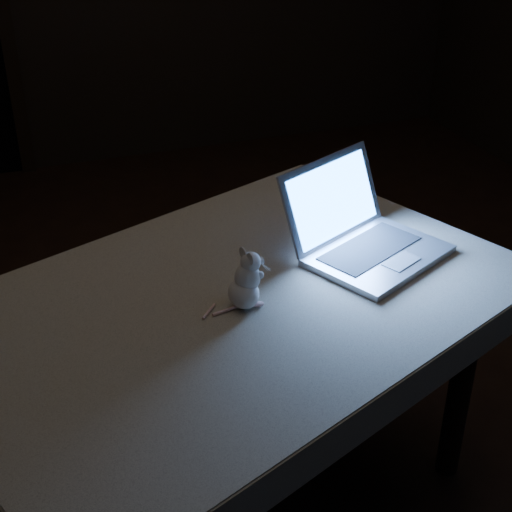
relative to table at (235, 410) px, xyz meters
name	(u,v)px	position (x,y,z in m)	size (l,w,h in m)	color
floor	(258,396)	(0.24, 0.45, -0.38)	(5.00, 5.00, 0.00)	black
table	(235,410)	(0.00, 0.00, 0.00)	(1.42, 0.91, 0.76)	black
tablecloth	(260,297)	(0.10, 0.05, 0.34)	(1.52, 1.02, 0.10)	beige
laptop	(382,218)	(0.45, 0.05, 0.52)	(0.38, 0.34, 0.26)	#ACACB1
plush_mouse	(244,280)	(0.01, -0.05, 0.47)	(0.12, 0.12, 0.16)	white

